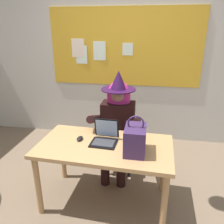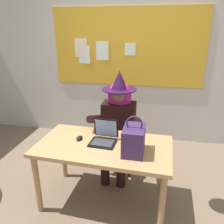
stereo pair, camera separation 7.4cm
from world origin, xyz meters
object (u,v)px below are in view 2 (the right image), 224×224
(desk_main, at_px, (104,152))
(computer_mouse, at_px, (79,138))
(laptop, at_px, (104,137))
(person_costumed, at_px, (118,118))
(handbag, at_px, (134,140))
(chair_at_desk, at_px, (119,134))

(desk_main, relative_size, computer_mouse, 13.53)
(desk_main, xyz_separation_m, laptop, (-0.01, 0.07, 0.14))
(person_costumed, bearing_deg, handbag, 21.72)
(chair_at_desk, xyz_separation_m, computer_mouse, (-0.32, -0.67, 0.24))
(person_costumed, height_order, handbag, person_costumed)
(person_costumed, relative_size, handbag, 3.61)
(chair_at_desk, xyz_separation_m, handbag, (0.28, -0.82, 0.36))
(chair_at_desk, bearing_deg, person_costumed, -1.01)
(computer_mouse, relative_size, handbag, 0.28)
(person_costumed, bearing_deg, computer_mouse, -30.39)
(handbag, bearing_deg, computer_mouse, 166.22)
(chair_at_desk, height_order, laptop, laptop)
(chair_at_desk, relative_size, person_costumed, 0.65)
(desk_main, relative_size, chair_at_desk, 1.59)
(desk_main, height_order, handbag, handbag)
(chair_at_desk, height_order, computer_mouse, chair_at_desk)
(desk_main, height_order, person_costumed, person_costumed)
(desk_main, bearing_deg, person_costumed, 86.01)
(desk_main, distance_m, laptop, 0.16)
(desk_main, bearing_deg, laptop, 100.34)
(desk_main, height_order, chair_at_desk, chair_at_desk)
(chair_at_desk, bearing_deg, desk_main, -5.62)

